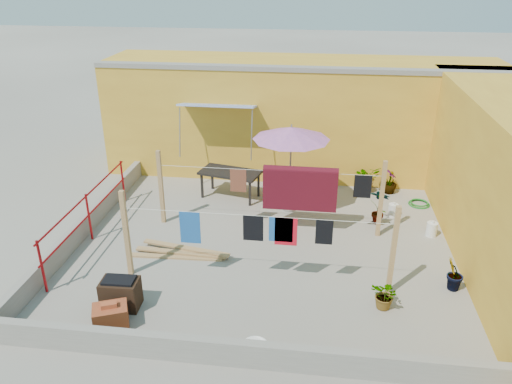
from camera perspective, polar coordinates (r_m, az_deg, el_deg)
ground at (r=10.96m, az=0.91°, el=-6.15°), size 80.00×80.00×0.00m
wall_back at (r=14.62m, az=5.06°, el=8.63°), size 11.00×3.27×3.21m
parapet_front at (r=7.97m, az=-2.20°, el=-17.90°), size 8.30×0.16×0.44m
parapet_left at (r=11.96m, az=-18.94°, el=-3.62°), size 0.16×7.30×0.44m
red_railing at (r=11.48m, az=-18.66°, el=-1.97°), size 0.05×4.20×1.10m
clothesline_rig at (r=10.92m, az=4.31°, el=-0.28°), size 5.09×2.35×1.80m
patio_umbrella at (r=11.79m, az=4.06°, el=6.66°), size 2.20×2.20×2.21m
outdoor_table at (r=12.95m, az=-2.98°, el=2.07°), size 1.68×1.11×0.72m
brick_stack at (r=8.96m, az=-16.27°, el=-13.53°), size 0.68×0.60×0.50m
lumber_pile at (r=10.71m, az=-8.57°, el=-6.84°), size 2.12×0.60×0.13m
brazier at (r=9.33m, az=-15.21°, el=-11.11°), size 0.67×0.46×0.59m
white_basin at (r=8.34m, az=-0.10°, el=-17.22°), size 0.44×0.44×0.08m
water_jug_a at (r=11.94m, az=19.44°, el=-4.03°), size 0.24×0.24×0.38m
water_jug_b at (r=12.58m, az=15.39°, el=-2.00°), size 0.23×0.23×0.36m
green_hose at (r=13.41m, az=18.13°, el=-1.25°), size 0.54×0.54×0.08m
plant_back_a at (r=13.67m, az=12.48°, el=1.49°), size 0.85×0.81×0.75m
plant_back_b at (r=13.77m, az=15.07°, el=1.15°), size 0.36×0.36×0.65m
plant_right_a at (r=12.01m, az=13.89°, el=-1.59°), size 0.56×0.48×0.90m
plant_right_b at (r=10.10m, az=21.70°, el=-8.76°), size 0.48×0.48×0.68m
plant_right_c at (r=9.28m, az=14.60°, el=-11.38°), size 0.65×0.64×0.55m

